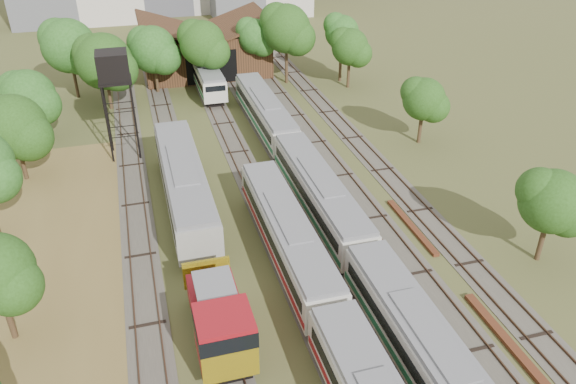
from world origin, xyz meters
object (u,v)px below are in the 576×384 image
object	(u,v)px
railcar_red_set	(330,321)
railcar_green_set	(320,195)
water_tower	(113,69)
shunter_locomotive	(220,323)

from	to	relation	value
railcar_red_set	railcar_green_set	size ratio (longest dim) A/B	0.66
railcar_red_set	railcar_green_set	xyz separation A→B (m)	(4.00, 13.55, -0.01)
railcar_green_set	water_tower	xyz separation A→B (m)	(-14.32, 15.33, 6.59)
railcar_red_set	shunter_locomotive	bearing A→B (deg)	166.45
railcar_red_set	shunter_locomotive	size ratio (longest dim) A/B	4.26
water_tower	railcar_green_set	bearing A→B (deg)	-46.95
railcar_red_set	railcar_green_set	distance (m)	14.13
railcar_red_set	shunter_locomotive	xyz separation A→B (m)	(-6.00, 1.45, 0.11)
railcar_red_set	water_tower	xyz separation A→B (m)	(-10.32, 28.88, 6.59)
railcar_green_set	railcar_red_set	bearing A→B (deg)	-106.45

